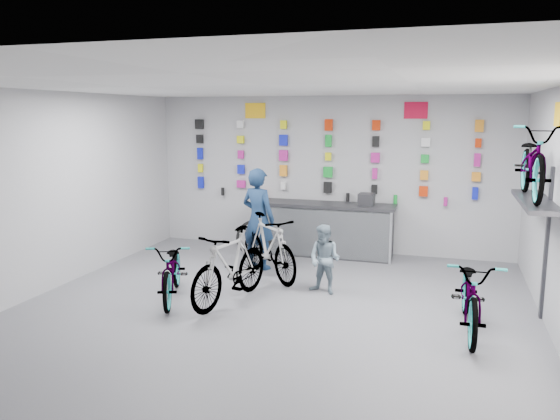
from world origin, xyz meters
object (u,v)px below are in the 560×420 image
(bike_left, at_px, (173,269))
(clerk, at_px, (258,219))
(bike_service, at_px, (268,247))
(bike_center, at_px, (230,266))
(counter, at_px, (323,230))
(bike_right, at_px, (471,293))
(customer, at_px, (325,259))

(bike_left, distance_m, clerk, 2.06)
(bike_service, distance_m, clerk, 0.71)
(bike_center, bearing_deg, bike_left, -159.40)
(bike_left, distance_m, bike_service, 1.72)
(bike_center, xyz_separation_m, bike_service, (0.15, 1.28, -0.00))
(counter, relative_size, bike_right, 1.46)
(bike_left, bearing_deg, bike_right, -21.47)
(bike_center, distance_m, clerk, 1.84)
(bike_left, bearing_deg, counter, 42.44)
(counter, bearing_deg, bike_center, -102.44)
(customer, bearing_deg, bike_left, -139.27)
(bike_left, relative_size, bike_center, 0.95)
(bike_center, height_order, bike_service, bike_center)
(customer, bearing_deg, bike_right, -7.21)
(clerk, relative_size, customer, 1.68)
(counter, bearing_deg, bike_service, -106.77)
(bike_left, distance_m, customer, 2.23)
(counter, xyz_separation_m, clerk, (-0.87, -1.20, 0.39))
(bike_right, distance_m, bike_service, 3.38)
(bike_left, height_order, customer, customer)
(bike_center, relative_size, bike_right, 0.96)
(bike_right, bearing_deg, bike_service, 153.54)
(bike_right, bearing_deg, bike_center, 175.97)
(counter, bearing_deg, customer, -76.51)
(bike_service, bearing_deg, counter, 26.19)
(clerk, bearing_deg, bike_left, 88.78)
(customer, bearing_deg, bike_service, 171.73)
(bike_center, height_order, customer, bike_center)
(counter, xyz_separation_m, bike_left, (-1.51, -3.11, -0.04))
(bike_center, distance_m, customer, 1.43)
(bike_right, bearing_deg, customer, 153.90)
(clerk, distance_m, customer, 1.75)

